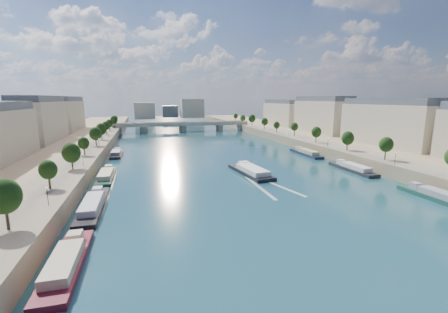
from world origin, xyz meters
TOP-DOWN VIEW (x-y plane):
  - ground at (0.00, 100.00)m, footprint 700.00×700.00m
  - quay_left at (-72.00, 100.00)m, footprint 44.00×520.00m
  - quay_right at (72.00, 100.00)m, footprint 44.00×520.00m
  - pave_left at (-57.00, 100.00)m, footprint 14.00×520.00m
  - pave_right at (57.00, 100.00)m, footprint 14.00×520.00m
  - trees_left at (-55.00, 102.00)m, footprint 4.80×268.80m
  - trees_right at (55.00, 110.00)m, footprint 4.80×268.80m
  - lamps_left at (-52.50, 90.00)m, footprint 0.36×200.36m
  - lamps_right at (52.50, 105.00)m, footprint 0.36×200.36m
  - buildings_left at (-85.00, 112.00)m, footprint 16.00×226.00m
  - buildings_right at (85.00, 112.00)m, footprint 16.00×226.00m
  - skyline at (3.19, 319.52)m, footprint 79.00×42.00m
  - bridge at (0.00, 215.06)m, footprint 112.00×12.00m
  - tour_barge at (5.66, 63.41)m, footprint 10.13×26.33m
  - wake at (5.66, 46.76)m, footprint 10.73×26.01m
  - moored_barges_left at (-45.50, 42.40)m, footprint 5.00×160.38m
  - moored_barges_right at (45.50, 41.51)m, footprint 5.00×129.16m

SIDE VIEW (x-z plane):
  - ground at x=0.00m, z-range 0.00..0.00m
  - wake at x=5.66m, z-range 0.00..0.04m
  - moored_barges_left at x=-45.50m, z-range -0.96..2.64m
  - moored_barges_right at x=45.50m, z-range -0.96..2.64m
  - tour_barge at x=5.66m, z-range -0.89..2.75m
  - quay_left at x=-72.00m, z-range 0.00..5.00m
  - quay_right at x=72.00m, z-range 0.00..5.00m
  - pave_left at x=-57.00m, z-range 5.00..5.10m
  - pave_right at x=57.00m, z-range 5.00..5.10m
  - bridge at x=0.00m, z-range 1.01..9.16m
  - lamps_left at x=-52.50m, z-range 5.64..9.92m
  - lamps_right at x=52.50m, z-range 5.64..9.92m
  - trees_left at x=-55.00m, z-range 6.35..14.61m
  - trees_right at x=55.00m, z-range 6.35..14.61m
  - skyline at x=3.19m, z-range 3.66..25.66m
  - buildings_left at x=-85.00m, z-range 4.85..28.05m
  - buildings_right at x=85.00m, z-range 4.85..28.05m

